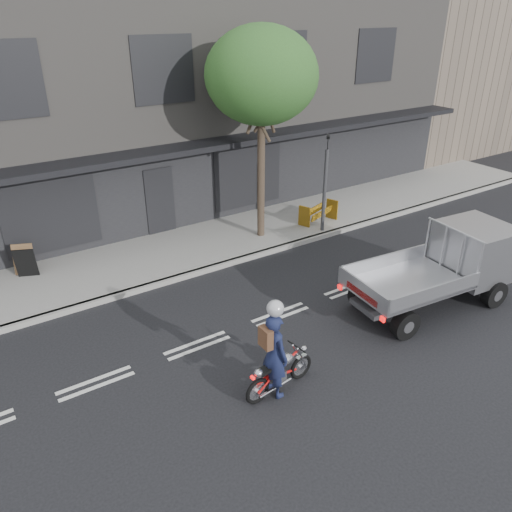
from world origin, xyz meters
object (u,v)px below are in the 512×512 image
object	(u,v)px
construction_barrier	(322,214)
sandwich_board	(26,263)
street_tree	(262,76)
motorcycle	(280,371)
flatbed_ute	(463,257)
rider	(274,355)
traffic_light_pole	(325,189)

from	to	relation	value
construction_barrier	sandwich_board	bearing A→B (deg)	170.60
street_tree	sandwich_board	bearing A→B (deg)	170.80
motorcycle	sandwich_board	bearing A→B (deg)	108.16
motorcycle	flatbed_ute	distance (m)	6.27
street_tree	rider	distance (m)	8.76
traffic_light_pole	motorcycle	size ratio (longest dim) A/B	1.98
motorcycle	street_tree	bearing A→B (deg)	53.39
street_tree	construction_barrier	size ratio (longest dim) A/B	4.93
rider	flatbed_ute	world-z (taller)	flatbed_ute
traffic_light_pole	flatbed_ute	bearing A→B (deg)	-86.08
rider	construction_barrier	size ratio (longest dim) A/B	1.37
motorcycle	flatbed_ute	xyz separation A→B (m)	(6.21, 0.39, 0.74)
construction_barrier	traffic_light_pole	bearing A→B (deg)	-127.73
street_tree	traffic_light_pole	distance (m)	4.23
rider	sandwich_board	distance (m)	8.31
traffic_light_pole	sandwich_board	world-z (taller)	traffic_light_pole
flatbed_ute	construction_barrier	size ratio (longest dim) A/B	3.45
traffic_light_pole	rider	size ratio (longest dim) A/B	1.86
construction_barrier	sandwich_board	xyz separation A→B (m)	(-9.59, 1.59, 0.07)
street_tree	flatbed_ute	distance (m)	7.68
street_tree	rider	world-z (taller)	street_tree
street_tree	motorcycle	world-z (taller)	street_tree
motorcycle	sandwich_board	world-z (taller)	sandwich_board
motorcycle	sandwich_board	distance (m)	8.37
traffic_light_pole	sandwich_board	bearing A→B (deg)	167.66
motorcycle	construction_barrier	bearing A→B (deg)	38.54
construction_barrier	sandwich_board	distance (m)	9.72
street_tree	construction_barrier	distance (m)	5.31
street_tree	motorcycle	bearing A→B (deg)	-120.77
flatbed_ute	construction_barrier	bearing A→B (deg)	95.90
street_tree	sandwich_board	size ratio (longest dim) A/B	7.39
flatbed_ute	motorcycle	bearing A→B (deg)	-170.66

